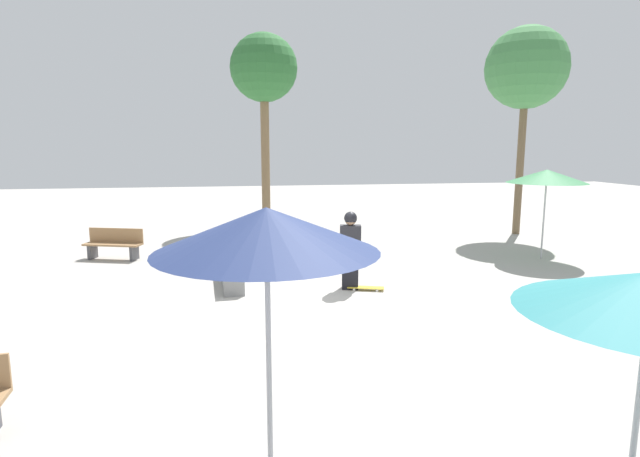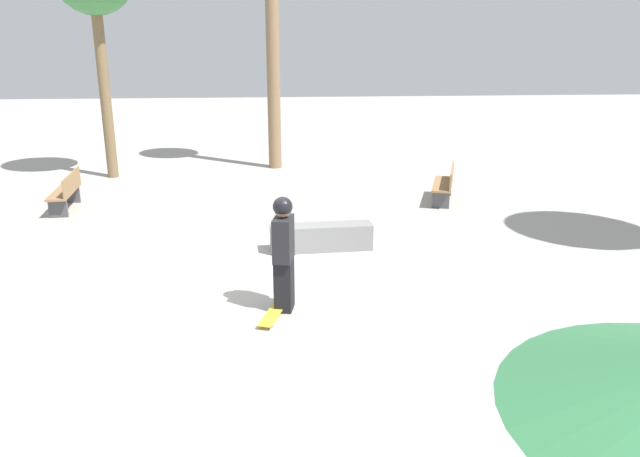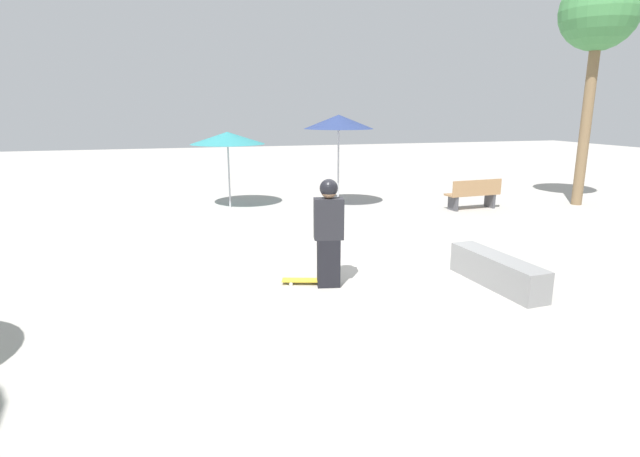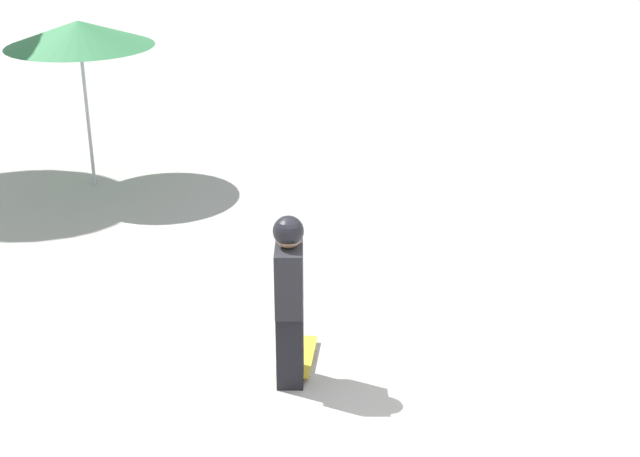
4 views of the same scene
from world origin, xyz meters
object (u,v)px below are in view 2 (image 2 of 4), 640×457
(skater_main, at_px, (283,250))
(skateboard, at_px, (272,315))
(bench_far, at_px, (66,192))
(bench_near, at_px, (445,184))
(concrete_ledge, at_px, (321,237))

(skater_main, relative_size, skateboard, 2.09)
(skater_main, distance_m, bench_far, 7.58)
(bench_near, distance_m, bench_far, 8.87)
(skateboard, bearing_deg, concrete_ledge, 179.63)
(bench_far, bearing_deg, concrete_ledge, -123.67)
(bench_near, bearing_deg, skateboard, 163.52)
(bench_far, bearing_deg, skater_main, -143.90)
(skateboard, relative_size, bench_near, 0.50)
(skater_main, height_order, bench_near, skater_main)
(concrete_ledge, bearing_deg, bench_near, -45.04)
(bench_near, xyz_separation_m, bench_far, (-0.04, 8.87, 0.00))
(skater_main, height_order, concrete_ledge, skater_main)
(concrete_ledge, distance_m, bench_near, 4.59)
(concrete_ledge, bearing_deg, skateboard, 162.16)
(skater_main, relative_size, bench_near, 1.04)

